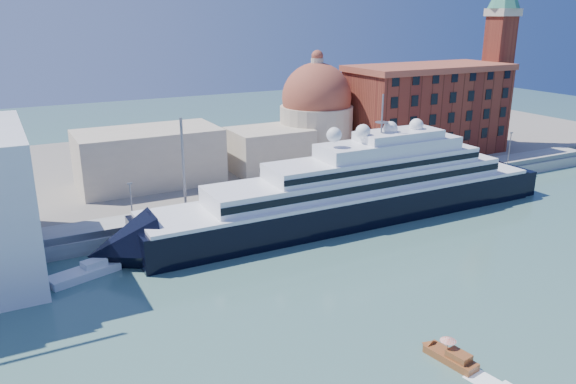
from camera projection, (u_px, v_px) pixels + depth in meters
ground at (385, 277)px, 83.87m from camera, size 400.00×400.00×0.00m
quay at (282, 204)px, 112.17m from camera, size 180.00×10.00×2.50m
land at (210, 160)px, 146.83m from camera, size 260.00×72.00×2.00m
quay_fence at (292, 202)px, 107.81m from camera, size 180.00×0.10×1.20m
superyacht at (340, 198)px, 104.79m from camera, size 92.06×12.76×27.51m
service_barge at (85, 272)px, 83.90m from camera, size 11.03×6.55×2.36m
water_taxi at (452, 357)px, 63.23m from camera, size 3.11×6.53×2.98m
warehouse at (427, 109)px, 146.62m from camera, size 43.00×19.00×23.25m
campanile at (499, 48)px, 152.73m from camera, size 8.40×8.40×47.00m
church at (260, 133)px, 132.08m from camera, size 66.00×18.00×25.50m
lamp_posts at (224, 173)px, 102.49m from camera, size 120.80×2.40×18.00m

